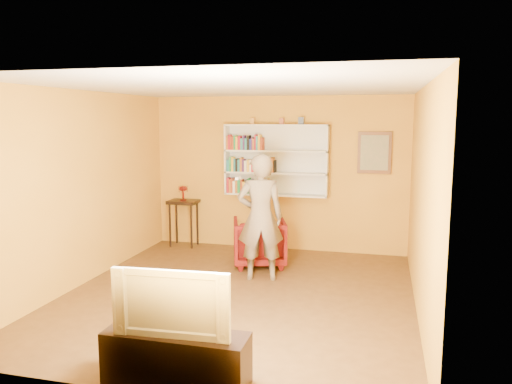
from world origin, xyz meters
TOP-DOWN VIEW (x-y plane):
  - room_shell at (0.00, 0.00)m, footprint 5.30×5.80m
  - bookshelf at (0.00, 2.41)m, footprint 1.80×0.29m
  - books_row_lower at (-0.45, 2.30)m, footprint 0.82×0.19m
  - books_row_middle at (-0.42, 2.30)m, footprint 0.87×0.19m
  - books_row_upper at (-0.53, 2.30)m, footprint 0.65×0.18m
  - ornament_left at (-0.42, 2.35)m, footprint 0.08×0.08m
  - ornament_centre at (0.09, 2.35)m, footprint 0.08×0.08m
  - ornament_right at (0.43, 2.35)m, footprint 0.09×0.09m
  - framed_painting at (1.65, 2.46)m, footprint 0.55×0.05m
  - console_table at (-1.69, 2.25)m, footprint 0.52×0.39m
  - ruby_lustre at (-1.69, 2.25)m, footprint 0.17×0.17m
  - armchair at (-0.06, 1.41)m, footprint 1.01×1.03m
  - person at (0.12, 0.73)m, footprint 0.76×0.59m
  - game_remote at (-0.12, 0.42)m, footprint 0.04×0.15m
  - tv_cabinet at (0.09, -2.25)m, footprint 1.29×0.39m
  - television at (0.09, -2.25)m, footprint 1.04×0.19m

SIDE VIEW (x-z plane):
  - tv_cabinet at x=0.09m, z-range 0.00..0.46m
  - armchair at x=-0.06m, z-range 0.00..0.75m
  - console_table at x=-1.69m, z-range 0.28..1.12m
  - television at x=0.09m, z-range 0.46..1.06m
  - person at x=0.12m, z-range 0.00..1.82m
  - room_shell at x=0.00m, z-range -0.42..2.46m
  - ruby_lustre at x=-1.69m, z-range 0.90..1.17m
  - books_row_lower at x=-0.45m, z-range 1.00..1.26m
  - game_remote at x=-0.12m, z-range 1.49..1.52m
  - books_row_middle at x=-0.42m, z-range 1.38..1.63m
  - bookshelf at x=0.00m, z-range 0.98..2.21m
  - framed_painting at x=1.65m, z-range 1.40..2.10m
  - books_row_upper at x=-0.53m, z-range 1.76..2.02m
  - ornament_left at x=-0.42m, z-range 2.21..2.32m
  - ornament_centre at x=0.09m, z-range 2.21..2.32m
  - ornament_right at x=0.43m, z-range 2.21..2.34m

